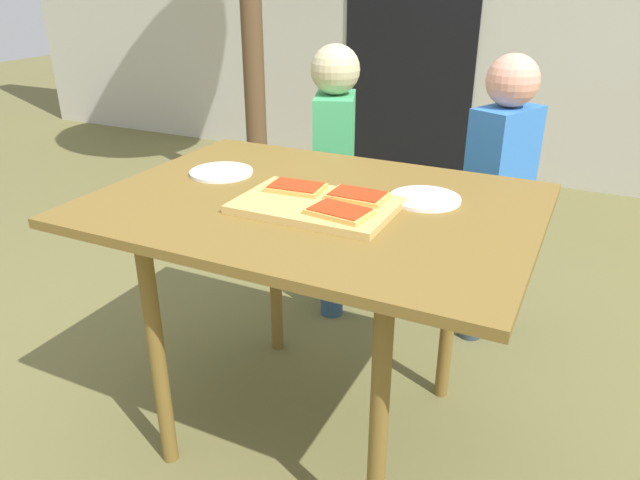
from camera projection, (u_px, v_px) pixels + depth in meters
name	position (u px, v px, depth m)	size (l,w,h in m)	color
ground_plane	(316.00, 423.00, 1.83)	(16.00, 16.00, 0.00)	brown
house_door	(411.00, 18.00, 3.85)	(0.90, 0.02, 2.00)	black
dining_table	(315.00, 228.00, 1.56)	(1.12, 0.82, 0.73)	brown
cutting_board	(316.00, 205.00, 1.46)	(0.39, 0.26, 0.02)	tan
pizza_slice_far_left	(297.00, 187.00, 1.54)	(0.15, 0.11, 0.01)	gold
pizza_slice_near_right	(339.00, 211.00, 1.38)	(0.16, 0.11, 0.01)	gold
pizza_slice_far_right	(357.00, 196.00, 1.48)	(0.15, 0.10, 0.01)	gold
plate_white_left	(221.00, 172.00, 1.72)	(0.18, 0.18, 0.01)	white
plate_white_right	(425.00, 199.00, 1.52)	(0.18, 0.18, 0.01)	white
child_left	(334.00, 164.00, 2.23)	(0.22, 0.27, 1.05)	#2E4F70
child_right	(499.00, 183.00, 2.07)	(0.23, 0.28, 1.04)	#314148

